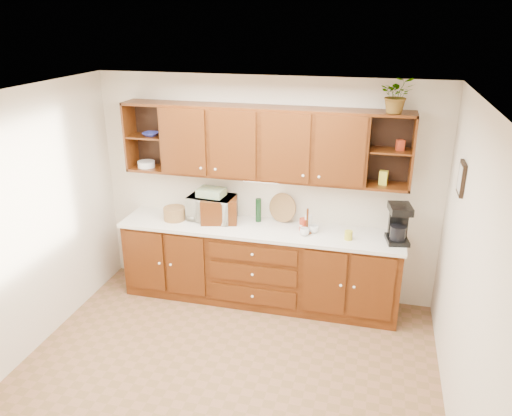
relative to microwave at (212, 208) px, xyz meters
The scene contains 26 objects.
floor 1.99m from the microwave, 68.81° to the right, with size 4.00×4.00×0.00m, color #8A5D3F.
ceiling 2.25m from the microwave, 68.81° to the right, with size 4.00×4.00×0.00m, color white.
back_wall 0.67m from the microwave, 18.17° to the left, with size 4.00×4.00×0.00m, color beige.
left_wall 2.10m from the microwave, 132.01° to the right, with size 3.50×3.50×0.00m, color beige.
right_wall 3.04m from the microwave, 30.82° to the right, with size 3.50×3.50×0.00m, color beige.
base_cabinets 0.88m from the microwave, ahead, with size 3.20×0.60×0.90m, color #361706.
countertop 0.63m from the microwave, 10.59° to the right, with size 3.24×0.64×0.04m, color white.
upper_cabinets 1.01m from the microwave, ahead, with size 3.20×0.33×0.80m.
undercabinet_light 0.71m from the microwave, ahead, with size 0.40×0.05×0.03m, color white.
framed_picture 2.77m from the microwave, 14.18° to the right, with size 0.03×0.24×0.30m, color black.
wicker_basket 0.45m from the microwave, 163.35° to the right, with size 0.25×0.25×0.15m, color olive.
microwave is the anchor object (origin of this frame).
towel_stack 0.19m from the microwave, ahead, with size 0.30×0.22×0.09m, color #E7E16C.
wine_bottle 0.55m from the microwave, ahead, with size 0.07×0.07×0.28m, color black.
woven_tray 0.84m from the microwave, ahead, with size 0.34×0.34×0.02m, color olive.
bread_box 0.13m from the microwave, 31.67° to the right, with size 0.41×0.26×0.29m, color #361706.
mug_tree 1.16m from the microwave, ahead, with size 0.27×0.26×0.29m.
canister_red 1.11m from the microwave, ahead, with size 0.10×0.10×0.14m, color #9F2E17.
canister_white 1.16m from the microwave, ahead, with size 0.08×0.08×0.18m, color white.
canister_yellow 1.63m from the microwave, ahead, with size 0.08×0.08×0.10m, color gold.
coffee_maker 2.12m from the microwave, ahead, with size 0.27×0.32×0.42m.
bowl_stack 1.10m from the microwave, behind, with size 0.18×0.18×0.05m, color navy.
plate_stack 0.93m from the microwave, behind, with size 0.20×0.20×0.07m, color white.
pantry_box_yellow 1.99m from the microwave, ahead, with size 0.09×0.07×0.15m, color gold.
pantry_box_red 2.23m from the microwave, ahead, with size 0.07×0.06×0.11m, color #9F2E17.
potted_plant 2.41m from the microwave, ahead, with size 0.32×0.28×0.36m, color #999999.
Camera 1 is at (1.23, -3.63, 3.20)m, focal length 35.00 mm.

